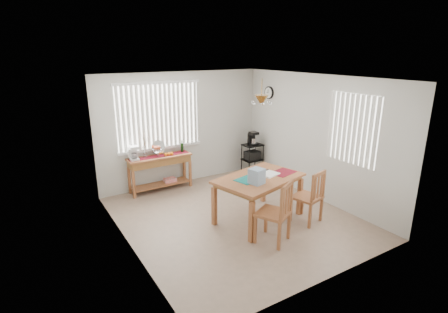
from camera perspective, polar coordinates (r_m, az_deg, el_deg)
ground at (r=6.75m, az=1.75°, el=-9.90°), size 4.00×4.50×0.01m
room_shell at (r=6.19m, az=1.84°, el=4.32°), size 4.20×4.70×2.70m
sideboard at (r=7.92m, az=-10.37°, el=-1.30°), size 1.42×0.40×0.80m
sideboard_items at (r=7.77m, az=-12.11°, el=0.74°), size 1.35×0.33×0.61m
wire_cart at (r=8.84m, az=4.64°, el=0.01°), size 0.47×0.37×0.79m
cart_items at (r=8.72m, az=4.68°, el=2.95°), size 0.19×0.22×0.33m
dining_table at (r=6.41m, az=5.72°, el=-4.17°), size 1.77×1.36×0.84m
table_items at (r=6.15m, az=5.86°, el=-3.14°), size 1.30×0.59×0.27m
chair_left at (r=5.79m, az=8.43°, el=-9.10°), size 0.66×0.66×1.06m
chair_right at (r=6.56m, az=13.72°, el=-6.43°), size 0.57×0.57×1.01m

